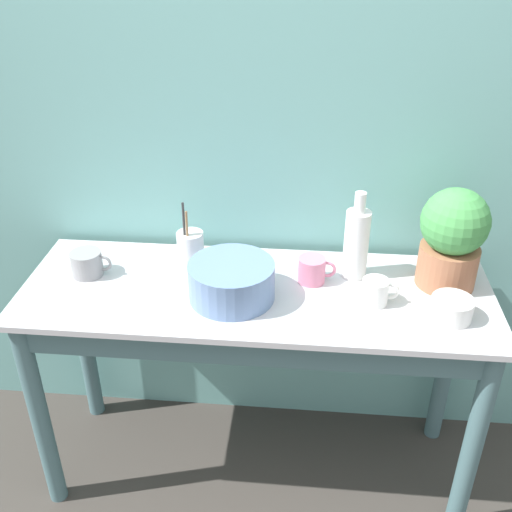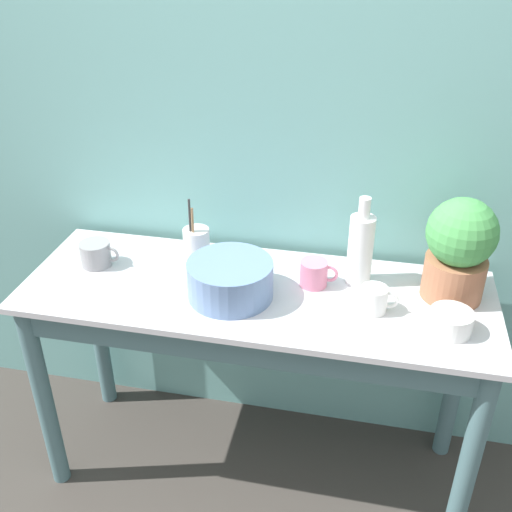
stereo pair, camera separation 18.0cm
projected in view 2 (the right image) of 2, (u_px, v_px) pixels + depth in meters
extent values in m
cube|color=#70ADA8|center=(276.00, 127.00, 1.92)|extent=(6.00, 0.05, 2.40)
cylinder|color=slate|center=(44.00, 400.00, 2.01)|extent=(0.06, 0.06, 0.76)
cylinder|color=slate|center=(468.00, 468.00, 1.76)|extent=(0.06, 0.06, 0.76)
cylinder|color=slate|center=(98.00, 326.00, 2.36)|extent=(0.06, 0.06, 0.76)
cylinder|color=slate|center=(457.00, 374.00, 2.12)|extent=(0.06, 0.06, 0.76)
cube|color=slate|center=(241.00, 349.00, 1.72)|extent=(1.37, 0.02, 0.10)
cube|color=silver|center=(256.00, 292.00, 1.87)|extent=(1.47, 0.52, 0.02)
cylinder|color=#A36647|center=(453.00, 277.00, 1.80)|extent=(0.18, 0.18, 0.13)
sphere|color=#47994C|center=(462.00, 233.00, 1.72)|extent=(0.21, 0.21, 0.21)
cylinder|color=#6684B2|center=(230.00, 279.00, 1.80)|extent=(0.26, 0.26, 0.12)
cylinder|color=white|center=(360.00, 250.00, 1.84)|extent=(0.08, 0.08, 0.23)
cylinder|color=white|center=(365.00, 208.00, 1.77)|extent=(0.04, 0.04, 0.06)
cylinder|color=pink|center=(314.00, 273.00, 1.86)|extent=(0.09, 0.09, 0.08)
torus|color=pink|center=(329.00, 274.00, 1.85)|extent=(0.06, 0.01, 0.06)
cylinder|color=gray|center=(96.00, 254.00, 1.97)|extent=(0.10, 0.10, 0.08)
torus|color=gray|center=(111.00, 255.00, 1.96)|extent=(0.06, 0.01, 0.06)
cylinder|color=white|center=(374.00, 299.00, 1.74)|extent=(0.08, 0.08, 0.08)
torus|color=white|center=(389.00, 300.00, 1.73)|extent=(0.05, 0.01, 0.05)
cylinder|color=silver|center=(451.00, 322.00, 1.66)|extent=(0.12, 0.12, 0.06)
cylinder|color=silver|center=(197.00, 246.00, 1.97)|extent=(0.09, 0.09, 0.12)
cylinder|color=olive|center=(193.00, 238.00, 1.94)|extent=(0.01, 0.01, 0.21)
cylinder|color=#333333|center=(191.00, 233.00, 1.94)|extent=(0.01, 0.01, 0.24)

